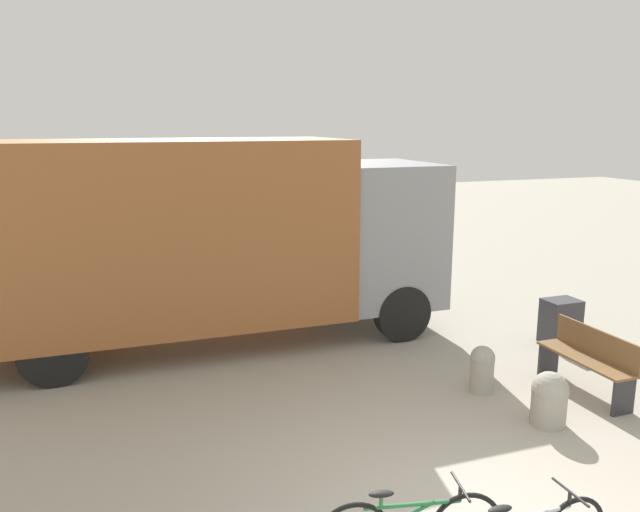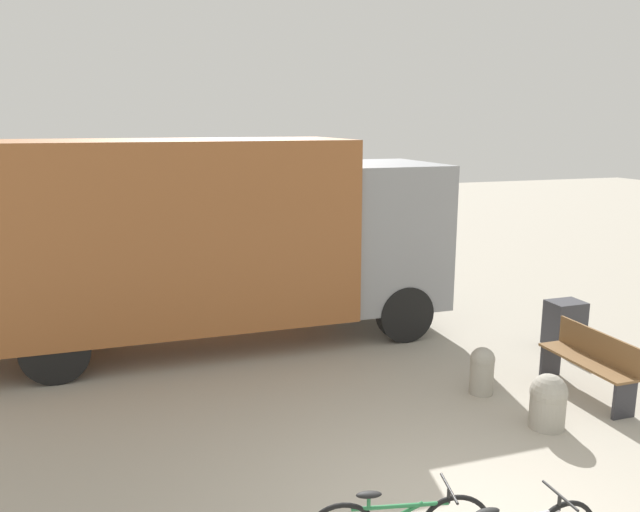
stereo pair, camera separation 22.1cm
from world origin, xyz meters
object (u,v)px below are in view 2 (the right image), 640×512
Objects in this scene: park_bench at (590,360)px; bollard_near_bench at (548,401)px; delivery_truck at (209,234)px; bollard_far_bench at (482,369)px; utility_box at (565,323)px.

park_bench is 1.32m from bollard_near_bench.
delivery_truck is 5.85m from bollard_near_bench.
delivery_truck reaches higher than bollard_near_bench.
bollard_far_bench is at bearing -45.69° from delivery_truck.
delivery_truck is at bearing 134.57° from bollard_far_bench.
utility_box is (2.42, 1.26, 0.03)m from bollard_far_bench.
utility_box is at bearing 27.47° from bollard_far_bench.
delivery_truck is at bearing 50.38° from park_bench.
park_bench is 2.29× the size of bollard_far_bench.
park_bench is (4.65, -3.83, -1.40)m from delivery_truck.
park_bench is at bearing 27.85° from bollard_near_bench.
park_bench is 2.00× the size of utility_box.
utility_box is at bearing -20.14° from delivery_truck.
park_bench is 2.05m from utility_box.
delivery_truck is at bearing 128.13° from bollard_near_bench.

